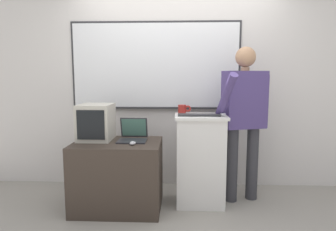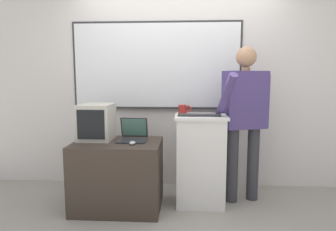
{
  "view_description": "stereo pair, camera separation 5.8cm",
  "coord_description": "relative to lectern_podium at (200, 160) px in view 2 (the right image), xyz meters",
  "views": [
    {
      "loc": [
        0.03,
        -2.67,
        1.4
      ],
      "look_at": [
        -0.1,
        0.48,
        0.99
      ],
      "focal_mm": 32.0,
      "sensor_mm": 36.0,
      "label": 1
    },
    {
      "loc": [
        0.09,
        -2.66,
        1.4
      ],
      "look_at": [
        -0.1,
        0.48,
        0.99
      ],
      "focal_mm": 32.0,
      "sensor_mm": 36.0,
      "label": 2
    }
  ],
  "objects": [
    {
      "name": "coffee_mug",
      "position": [
        -0.19,
        0.16,
        0.54
      ],
      "size": [
        0.15,
        0.09,
        0.1
      ],
      "color": "maroon",
      "rests_on": "lectern_podium"
    },
    {
      "name": "wireless_keyboard",
      "position": [
        -0.02,
        -0.06,
        0.5
      ],
      "size": [
        0.44,
        0.14,
        0.02
      ],
      "color": "#2D2D30",
      "rests_on": "lectern_podium"
    },
    {
      "name": "person_presenter",
      "position": [
        0.48,
        0.11,
        0.51
      ],
      "size": [
        0.63,
        0.64,
        1.72
      ],
      "rotation": [
        0.0,
        0.0,
        0.29
      ],
      "color": "#333338",
      "rests_on": "ground_plane"
    },
    {
      "name": "computer_mouse_by_keyboard",
      "position": [
        0.23,
        -0.07,
        0.51
      ],
      "size": [
        0.06,
        0.1,
        0.03
      ],
      "color": "#BCBCC1",
      "rests_on": "lectern_podium"
    },
    {
      "name": "side_desk",
      "position": [
        -0.88,
        -0.16,
        -0.14
      ],
      "size": [
        0.91,
        0.66,
        0.72
      ],
      "color": "#382D26",
      "rests_on": "ground_plane"
    },
    {
      "name": "ground_plane",
      "position": [
        -0.25,
        -0.54,
        -0.5
      ],
      "size": [
        30.0,
        30.0,
        0.0
      ],
      "primitive_type": "plane",
      "color": "gray"
    },
    {
      "name": "crt_monitor",
      "position": [
        -1.13,
        -0.05,
        0.42
      ],
      "size": [
        0.35,
        0.4,
        0.39
      ],
      "color": "#BCB7A8",
      "rests_on": "side_desk"
    },
    {
      "name": "lectern_podium",
      "position": [
        0.0,
        0.0,
        0.0
      ],
      "size": [
        0.55,
        0.47,
        0.99
      ],
      "color": "silver",
      "rests_on": "ground_plane"
    },
    {
      "name": "back_wall",
      "position": [
        -0.26,
        0.64,
        0.84
      ],
      "size": [
        6.4,
        0.17,
        2.67
      ],
      "color": "silver",
      "rests_on": "ground_plane"
    },
    {
      "name": "computer_mouse_by_laptop",
      "position": [
        -0.7,
        -0.28,
        0.24
      ],
      "size": [
        0.06,
        0.1,
        0.03
      ],
      "color": "#BCBCC1",
      "rests_on": "side_desk"
    },
    {
      "name": "laptop",
      "position": [
        -0.73,
        -0.07,
        0.29
      ],
      "size": [
        0.3,
        0.31,
        0.24
      ],
      "color": "#28282D",
      "rests_on": "side_desk"
    }
  ]
}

